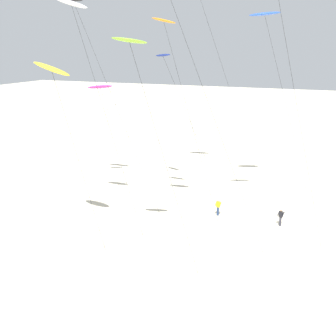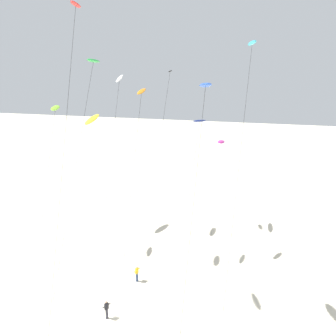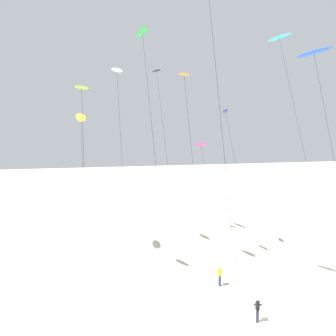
# 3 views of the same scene
# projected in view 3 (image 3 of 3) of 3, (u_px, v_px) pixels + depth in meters

# --- Properties ---
(ground_plane) EXTENTS (260.00, 260.00, 0.00)m
(ground_plane) POSITION_uv_depth(u_px,v_px,m) (252.00, 308.00, 25.59)
(ground_plane) COLOR beige
(kite_orange) EXTENTS (0.70, 6.81, 18.66)m
(kite_orange) POSITION_uv_depth(u_px,v_px,m) (184.00, 78.00, 32.27)
(kite_orange) COLOR orange
(kite_orange) RESTS_ON ground
(kite_green) EXTENTS (0.83, 10.21, 21.50)m
(kite_green) POSITION_uv_depth(u_px,v_px,m) (143.00, 35.00, 29.06)
(kite_green) COLOR green
(kite_green) RESTS_ON ground
(kite_blue) EXTENTS (1.81, 7.73, 19.48)m
(kite_blue) POSITION_uv_depth(u_px,v_px,m) (314.00, 54.00, 27.73)
(kite_blue) COLOR blue
(kite_blue) RESTS_ON ground
(kite_yellow) EXTENTS (1.06, 5.66, 15.12)m
(kite_yellow) POSITION_uv_depth(u_px,v_px,m) (81.00, 118.00, 35.09)
(kite_yellow) COLOR yellow
(kite_yellow) RESTS_ON ground
(kite_black) EXTENTS (0.94, 9.85, 20.53)m
(kite_black) POSITION_uv_depth(u_px,v_px,m) (157.00, 77.00, 40.76)
(kite_black) COLOR black
(kite_black) RESTS_ON ground
(kite_cyan) EXTENTS (1.35, 10.51, 23.01)m
(kite_cyan) POSITION_uv_depth(u_px,v_px,m) (280.00, 39.00, 35.81)
(kite_cyan) COLOR #33BFE0
(kite_cyan) RESTS_ON ground
(kite_navy) EXTENTS (1.36, 8.27, 15.46)m
(kite_navy) POSITION_uv_depth(u_px,v_px,m) (226.00, 114.00, 36.47)
(kite_navy) COLOR navy
(kite_navy) RESTS_ON ground
(kite_lime) EXTENTS (1.49, 6.56, 16.82)m
(kite_lime) POSITION_uv_depth(u_px,v_px,m) (82.00, 90.00, 28.25)
(kite_lime) COLOR #8CD833
(kite_lime) RESTS_ON ground
(kite_white) EXTENTS (1.23, 7.50, 20.09)m
(kite_white) POSITION_uv_depth(u_px,v_px,m) (117.00, 72.00, 36.19)
(kite_white) COLOR white
(kite_white) RESTS_ON ground
(kite_magenta) EXTENTS (0.83, 5.83, 12.01)m
(kite_magenta) POSITION_uv_depth(u_px,v_px,m) (201.00, 145.00, 45.09)
(kite_magenta) COLOR #D8339E
(kite_magenta) RESTS_ON ground
(kite_flyer_nearest) EXTENTS (0.63, 0.65, 1.67)m
(kite_flyer_nearest) POSITION_uv_depth(u_px,v_px,m) (257.00, 309.00, 23.47)
(kite_flyer_nearest) COLOR #33333D
(kite_flyer_nearest) RESTS_ON ground
(kite_flyer_middle) EXTENTS (0.53, 0.56, 1.67)m
(kite_flyer_middle) POSITION_uv_depth(u_px,v_px,m) (220.00, 276.00, 29.25)
(kite_flyer_middle) COLOR navy
(kite_flyer_middle) RESTS_ON ground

